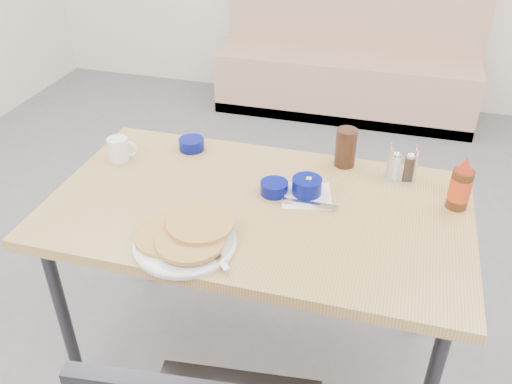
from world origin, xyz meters
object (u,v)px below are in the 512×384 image
(dining_table, at_px, (257,219))
(butter_bowl, at_px, (274,188))
(condiment_caddy, at_px, (402,168))
(amber_tumbler, at_px, (346,148))
(grits_setting, at_px, (307,189))
(syrup_bottle, at_px, (461,186))
(booth_bench, at_px, (347,65))
(coffee_mug, at_px, (119,149))
(pancake_plate, at_px, (186,238))
(creamer_bowl, at_px, (192,144))

(dining_table, bearing_deg, butter_bowl, 64.92)
(dining_table, distance_m, condiment_caddy, 0.55)
(butter_bowl, bearing_deg, amber_tumbler, 51.60)
(grits_setting, xyz_separation_m, syrup_bottle, (0.49, 0.07, 0.05))
(booth_bench, xyz_separation_m, syrup_bottle, (0.64, -2.37, 0.49))
(grits_setting, bearing_deg, butter_bowl, -174.19)
(coffee_mug, bearing_deg, dining_table, -14.60)
(coffee_mug, distance_m, amber_tumbler, 0.85)
(condiment_caddy, bearing_deg, coffee_mug, -179.36)
(butter_bowl, bearing_deg, syrup_bottle, 7.93)
(syrup_bottle, bearing_deg, butter_bowl, -172.07)
(dining_table, xyz_separation_m, syrup_bottle, (0.64, 0.16, 0.14))
(pancake_plate, bearing_deg, dining_table, 60.29)
(booth_bench, height_order, butter_bowl, booth_bench)
(creamer_bowl, bearing_deg, pancake_plate, -70.32)
(booth_bench, relative_size, condiment_caddy, 14.96)
(condiment_caddy, bearing_deg, grits_setting, -153.23)
(butter_bowl, bearing_deg, pancake_plate, -118.66)
(pancake_plate, bearing_deg, butter_bowl, 61.34)
(creamer_bowl, height_order, condiment_caddy, condiment_caddy)
(dining_table, distance_m, pancake_plate, 0.31)
(coffee_mug, bearing_deg, grits_setting, -4.70)
(coffee_mug, height_order, creamer_bowl, coffee_mug)
(coffee_mug, xyz_separation_m, grits_setting, (0.73, -0.06, -0.02))
(condiment_caddy, bearing_deg, booth_bench, 94.10)
(pancake_plate, xyz_separation_m, grits_setting, (0.30, 0.36, 0.01))
(pancake_plate, height_order, butter_bowl, pancake_plate)
(pancake_plate, height_order, syrup_bottle, syrup_bottle)
(creamer_bowl, bearing_deg, amber_tumbler, 4.03)
(booth_bench, xyz_separation_m, grits_setting, (0.15, -2.44, 0.44))
(coffee_mug, height_order, amber_tumbler, amber_tumbler)
(grits_setting, bearing_deg, condiment_caddy, 34.08)
(grits_setting, relative_size, creamer_bowl, 2.19)
(dining_table, distance_m, butter_bowl, 0.12)
(dining_table, distance_m, coffee_mug, 0.61)
(coffee_mug, relative_size, amber_tumbler, 0.77)
(amber_tumbler, bearing_deg, coffee_mug, -167.22)
(grits_setting, xyz_separation_m, condiment_caddy, (0.30, 0.21, 0.01))
(amber_tumbler, distance_m, syrup_bottle, 0.43)
(amber_tumbler, bearing_deg, creamer_bowl, -175.97)
(booth_bench, xyz_separation_m, butter_bowl, (0.04, -2.45, 0.43))
(dining_table, height_order, grits_setting, grits_setting)
(booth_bench, relative_size, coffee_mug, 16.91)
(pancake_plate, distance_m, coffee_mug, 0.60)
(syrup_bottle, bearing_deg, coffee_mug, -179.42)
(grits_setting, xyz_separation_m, creamer_bowl, (-0.50, 0.21, -0.01))
(dining_table, bearing_deg, grits_setting, 31.75)
(booth_bench, bearing_deg, dining_table, -90.00)
(pancake_plate, xyz_separation_m, amber_tumbler, (0.39, 0.60, 0.05))
(pancake_plate, distance_m, condiment_caddy, 0.82)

